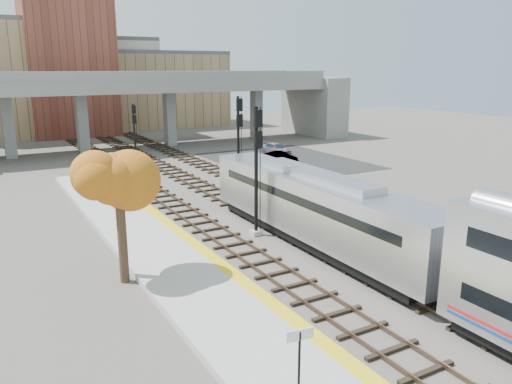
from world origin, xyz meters
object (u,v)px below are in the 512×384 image
locomotive (315,207)px  signal_mast_mid (239,144)px  signal_mast_near (257,171)px  car_b (280,158)px  tree (118,174)px  signal_mast_far (135,137)px  car_c (276,149)px  car_a (265,160)px

locomotive → signal_mast_mid: (2.00, 13.21, 1.73)m
locomotive → signal_mast_near: size_ratio=2.44×
signal_mast_near → signal_mast_mid: signal_mast_near is taller
signal_mast_near → car_b: 23.52m
signal_mast_mid → tree: signal_mast_mid is taller
signal_mast_far → car_c: signal_mast_far is taller
signal_mast_mid → car_c: size_ratio=1.78×
signal_mast_far → car_c: size_ratio=1.46×
car_c → signal_mast_mid: bearing=-139.3°
signal_mast_near → signal_mast_far: signal_mast_near is taller
car_c → signal_mast_far: bearing=167.9°
signal_mast_near → car_a: bearing=58.0°
signal_mast_near → car_c: 29.33m
signal_mast_near → signal_mast_mid: 10.91m
car_a → car_b: car_b is taller
locomotive → signal_mast_near: signal_mast_near is taller
tree → car_a: bearing=46.1°
car_b → car_c: size_ratio=0.89×
car_b → tree: bearing=-165.8°
signal_mast_far → signal_mast_mid: bearing=-74.9°
tree → car_a: 29.69m
signal_mast_mid → car_a: bearing=48.2°
locomotive → car_a: 23.47m
signal_mast_far → car_b: bearing=-25.0°
car_b → signal_mast_near: bearing=-155.5°
car_a → car_b: size_ratio=0.96×
locomotive → tree: bearing=178.3°
signal_mast_mid → signal_mast_far: (-4.10, 15.15, -0.95)m
locomotive → signal_mast_mid: size_ratio=2.44×
signal_mast_mid → locomotive: bearing=-98.6°
signal_mast_far → car_b: 15.18m
signal_mast_near → tree: signal_mast_near is taller
signal_mast_far → car_c: bearing=-4.0°
locomotive → car_a: locomotive is taller
locomotive → car_c: locomotive is taller
locomotive → car_a: bearing=66.4°
signal_mast_near → tree: (-8.87, -2.77, 1.27)m
locomotive → car_c: 30.77m
signal_mast_mid → car_b: signal_mast_mid is taller
tree → car_a: (20.35, 21.12, -4.61)m
signal_mast_mid → signal_mast_far: 15.72m
locomotive → signal_mast_near: bearing=124.1°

